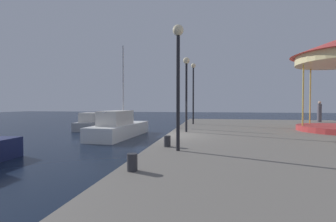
{
  "coord_description": "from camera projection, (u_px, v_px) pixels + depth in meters",
  "views": [
    {
      "loc": [
        2.19,
        -11.82,
        2.32
      ],
      "look_at": [
        -0.67,
        4.17,
        1.88
      ],
      "focal_mm": 25.55,
      "sensor_mm": 36.0,
      "label": 1
    }
  ],
  "objects": [
    {
      "name": "lamp_post_mid_promenade",
      "position": [
        186.0,
        81.0,
        13.15
      ],
      "size": [
        0.36,
        0.36,
        4.11
      ],
      "color": "black",
      "rests_on": "quay_dock"
    },
    {
      "name": "ground_plane",
      "position": [
        167.0,
        150.0,
        12.08
      ],
      "size": [
        120.0,
        120.0,
        0.0
      ],
      "primitive_type": "plane",
      "color": "black"
    },
    {
      "name": "motorboat_grey",
      "position": [
        91.0,
        123.0,
        22.3
      ],
      "size": [
        2.43,
        4.96,
        1.56
      ],
      "color": "gray",
      "rests_on": "ground"
    },
    {
      "name": "lamp_post_near_edge",
      "position": [
        178.0,
        64.0,
        7.8
      ],
      "size": [
        0.36,
        0.36,
        4.12
      ],
      "color": "black",
      "rests_on": "quay_dock"
    },
    {
      "name": "bollard_center",
      "position": [
        167.0,
        141.0,
        8.6
      ],
      "size": [
        0.24,
        0.24,
        0.4
      ],
      "primitive_type": "cylinder",
      "color": "#2D2D33",
      "rests_on": "quay_dock"
    },
    {
      "name": "quay_dock",
      "position": [
        314.0,
        147.0,
        10.87
      ],
      "size": [
        13.65,
        26.96,
        0.8
      ],
      "primitive_type": "cube",
      "color": "slate",
      "rests_on": "ground"
    },
    {
      "name": "bollard_north",
      "position": [
        132.0,
        162.0,
        5.47
      ],
      "size": [
        0.24,
        0.24,
        0.4
      ],
      "primitive_type": "cylinder",
      "color": "#2D2D33",
      "rests_on": "quay_dock"
    },
    {
      "name": "person_far_corner",
      "position": [
        319.0,
        112.0,
        20.62
      ],
      "size": [
        0.34,
        0.34,
        1.81
      ],
      "color": "#514C56",
      "rests_on": "quay_dock"
    },
    {
      "name": "lamp_post_far_end",
      "position": [
        193.0,
        83.0,
        18.45
      ],
      "size": [
        0.36,
        0.36,
        4.7
      ],
      "color": "black",
      "rests_on": "quay_dock"
    },
    {
      "name": "sailboat_white",
      "position": [
        119.0,
        127.0,
        17.03
      ],
      "size": [
        2.38,
        6.89,
        6.64
      ],
      "color": "white",
      "rests_on": "ground"
    }
  ]
}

